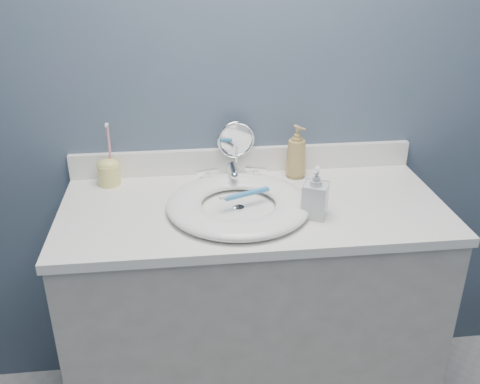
{
  "coord_description": "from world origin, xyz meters",
  "views": [
    {
      "loc": [
        -0.21,
        -0.53,
        1.66
      ],
      "look_at": [
        -0.05,
        0.94,
        0.94
      ],
      "focal_mm": 40.0,
      "sensor_mm": 36.0,
      "label": 1
    }
  ],
  "objects": [
    {
      "name": "soap_bottle_amber",
      "position": [
        0.18,
        1.17,
        0.97
      ],
      "size": [
        0.1,
        0.1,
        0.19
      ],
      "primitive_type": "imported",
      "rotation": [
        0.0,
        0.0,
        0.56
      ],
      "color": "#AB8B4D",
      "rests_on": "countertop"
    },
    {
      "name": "back_wall",
      "position": [
        0.0,
        1.25,
        1.2
      ],
      "size": [
        2.2,
        0.02,
        2.4
      ],
      "primitive_type": "cube",
      "color": "#415662",
      "rests_on": "ground"
    },
    {
      "name": "faucet",
      "position": [
        -0.05,
        1.14,
        0.91
      ],
      "size": [
        0.25,
        0.13,
        0.07
      ],
      "color": "silver",
      "rests_on": "countertop"
    },
    {
      "name": "backsplash",
      "position": [
        0.0,
        1.24,
        0.93
      ],
      "size": [
        1.22,
        0.02,
        0.09
      ],
      "primitive_type": "cube",
      "color": "white",
      "rests_on": "countertop"
    },
    {
      "name": "vanity_cabinet",
      "position": [
        0.0,
        0.97,
        0.42
      ],
      "size": [
        1.2,
        0.55,
        0.85
      ],
      "primitive_type": "cube",
      "color": "#B6B0A7",
      "rests_on": "ground"
    },
    {
      "name": "makeup_mirror",
      "position": [
        -0.03,
        1.22,
        0.99
      ],
      "size": [
        0.13,
        0.08,
        0.2
      ],
      "rotation": [
        0.0,
        0.0,
        0.15
      ],
      "color": "silver",
      "rests_on": "countertop"
    },
    {
      "name": "drain",
      "position": [
        -0.05,
        0.94,
        0.88
      ],
      "size": [
        0.04,
        0.04,
        0.01
      ],
      "primitive_type": "cylinder",
      "color": "silver",
      "rests_on": "countertop"
    },
    {
      "name": "basin",
      "position": [
        -0.05,
        0.94,
        0.9
      ],
      "size": [
        0.45,
        0.45,
        0.04
      ],
      "primitive_type": null,
      "color": "white",
      "rests_on": "countertop"
    },
    {
      "name": "countertop",
      "position": [
        0.0,
        0.97,
        0.86
      ],
      "size": [
        1.22,
        0.57,
        0.03
      ],
      "primitive_type": "cube",
      "color": "white",
      "rests_on": "vanity_cabinet"
    },
    {
      "name": "soap_bottle_clear",
      "position": [
        0.17,
        0.88,
        0.96
      ],
      "size": [
        0.1,
        0.1,
        0.16
      ],
      "primitive_type": "imported",
      "rotation": [
        0.0,
        0.0,
        -0.43
      ],
      "color": "silver",
      "rests_on": "countertop"
    },
    {
      "name": "toothbrush_holder",
      "position": [
        -0.47,
        1.18,
        0.93
      ],
      "size": [
        0.08,
        0.08,
        0.22
      ],
      "rotation": [
        0.0,
        0.0,
        0.15
      ],
      "color": "#E6DA73",
      "rests_on": "countertop"
    },
    {
      "name": "toothbrush_lying",
      "position": [
        -0.03,
        0.96,
        0.92
      ],
      "size": [
        0.17,
        0.08,
        0.02
      ],
      "rotation": [
        0.0,
        0.0,
        0.39
      ],
      "color": "#388DC8",
      "rests_on": "basin"
    }
  ]
}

